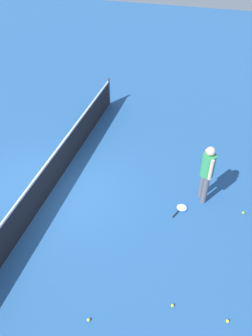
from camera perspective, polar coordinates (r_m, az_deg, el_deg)
name	(u,v)px	position (r m, az deg, el deg)	size (l,w,h in m)	color
ground_plane	(53,188)	(9.77, -12.01, -3.32)	(40.00, 40.00, 0.00)	#265693
court_net	(51,175)	(9.45, -12.41, -1.08)	(10.09, 0.09, 1.07)	#4C4C51
player_near_side	(207,170)	(8.82, 13.30, -0.30)	(0.51, 0.45, 1.70)	#595960
tennis_racket_near_player	(181,208)	(9.11, 9.12, -6.61)	(0.60, 0.41, 0.03)	blue
tennis_ball_near_player	(228,321)	(7.47, 16.49, -23.16)	(0.07, 0.07, 0.07)	#C6E033
tennis_ball_by_net	(243,213)	(9.35, 18.88, -7.02)	(0.07, 0.07, 0.07)	#C6E033
tennis_ball_midcourt	(89,320)	(7.26, -6.23, -23.75)	(0.07, 0.07, 0.07)	#C6E033
tennis_ball_baseline	(173,305)	(7.42, 7.72, -21.66)	(0.07, 0.07, 0.07)	#C6E033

